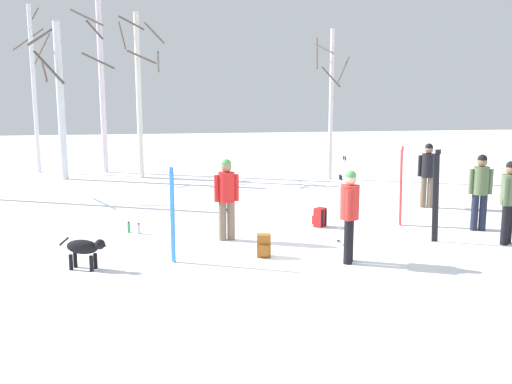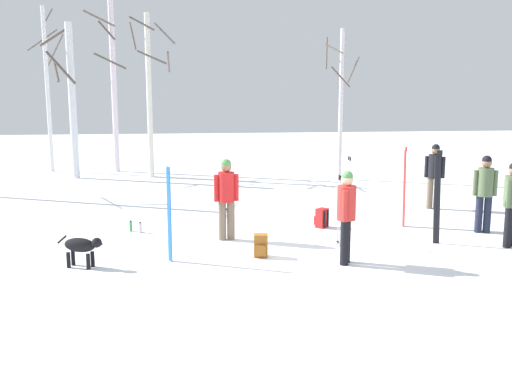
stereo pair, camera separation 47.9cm
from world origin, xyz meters
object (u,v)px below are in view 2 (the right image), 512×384
Objects in this scene: birch_tree_4 at (150,90)px; person_0 at (435,172)px; ski_poles_1 at (339,208)px; backpack_1 at (322,218)px; ski_poles_0 at (349,182)px; ski_pair_planted_0 at (404,187)px; birch_tree_3 at (113,82)px; ski_pair_lying_0 at (228,210)px; person_3 at (346,211)px; ski_pair_planted_2 at (169,215)px; birch_tree_2 at (71,98)px; backpack_0 at (261,246)px; person_2 at (226,194)px; person_4 at (485,189)px; dog at (82,246)px; water_bottle_0 at (140,228)px; birch_tree_5 at (341,101)px; ski_pair_planted_1 at (437,198)px; water_bottle_1 at (131,226)px; birch_tree_1 at (48,87)px.

person_0 is at bearing -39.49° from birch_tree_4.
ski_poles_1 is (-3.38, -3.27, -0.21)m from person_0.
ski_poles_1 is at bearing -90.18° from backpack_1.
birch_tree_4 is (-4.32, 8.04, 2.83)m from backpack_1.
birch_tree_4 is at bearing 130.59° from ski_poles_0.
birch_tree_3 is at bearing 128.22° from ski_pair_planted_0.
ski_pair_lying_0 is at bearing 172.68° from ski_poles_0.
person_3 is (-3.56, -4.49, 0.00)m from person_0.
birch_tree_2 reaches higher than ski_pair_planted_2.
person_0 is 4.71m from ski_poles_1.
birch_tree_4 is (-2.65, 10.24, 2.83)m from backpack_0.
person_2 is at bearing -159.03° from backpack_1.
ski_pair_planted_0 is (-1.53, 0.79, -0.07)m from person_4.
birch_tree_2 is (-2.09, 10.65, 2.40)m from dog.
backpack_1 reaches higher than water_bottle_0.
birch_tree_5 is (2.33, 9.62, 1.70)m from person_3.
ski_pair_lying_0 is 8.31m from birch_tree_2.
ski_pair_lying_0 is at bearing 150.57° from ski_pair_planted_0.
person_4 is 1.19× the size of ski_poles_1.
person_2 is 0.32× the size of birch_tree_2.
ski_pair_planted_0 is at bearing -65.88° from ski_poles_0.
person_0 is 0.32× the size of birch_tree_2.
person_2 is at bearing -76.82° from birch_tree_4.
birch_tree_2 reaches higher than ski_pair_lying_0.
ski_poles_0 is 0.27× the size of birch_tree_2.
ski_pair_planted_0 reaches higher than backpack_1.
ski_pair_planted_1 reaches higher than ski_poles_1.
person_4 is at bearing -80.50° from birch_tree_5.
birch_tree_2 reaches higher than dog.
person_0 is 5.73m from person_3.
ski_poles_1 reaches higher than water_bottle_0.
ski_poles_1 is 12.15m from birch_tree_2.
backpack_0 is (-1.66, -0.63, -0.56)m from ski_poles_1.
backpack_0 is (-1.48, 0.59, -0.77)m from person_3.
ski_pair_planted_2 is (-5.38, -0.65, -0.08)m from ski_pair_planted_1.
water_bottle_1 is at bearing 172.90° from person_4.
person_4 is 14.12m from birch_tree_3.
water_bottle_1 is (-0.94, 2.38, -0.76)m from ski_pair_planted_2.
birch_tree_3 is (-9.11, 7.92, 2.35)m from person_0.
birch_tree_1 is at bearing 112.13° from water_bottle_0.
ski_pair_planted_2 reaches higher than ski_poles_1.
birch_tree_1 is (-6.50, 12.18, 2.95)m from backpack_0.
person_0 is 1.21× the size of ski_poles_0.
backpack_0 is 1.81× the size of water_bottle_0.
ski_pair_planted_2 is 4.01× the size of backpack_1.
backpack_1 is at bearing 52.77° from backpack_0.
birch_tree_2 reaches higher than person_2.
backpack_1 is (2.23, 0.86, -0.77)m from person_2.
backpack_0 is at bearing -171.25° from ski_pair_planted_1.
birch_tree_3 is (-3.50, 10.48, 2.35)m from person_2.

